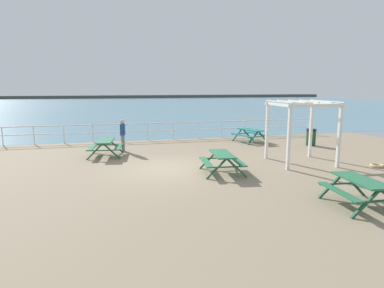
% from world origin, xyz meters
% --- Properties ---
extents(ground_plane, '(30.00, 24.00, 0.20)m').
position_xyz_m(ground_plane, '(0.00, 0.00, -0.10)').
color(ground_plane, gray).
extents(sea_band, '(142.00, 90.00, 0.01)m').
position_xyz_m(sea_band, '(0.00, 52.75, 0.00)').
color(sea_band, teal).
rests_on(sea_band, ground).
extents(distant_shoreline, '(142.00, 6.00, 1.80)m').
position_xyz_m(distant_shoreline, '(0.00, 95.75, 0.00)').
color(distant_shoreline, '#4C4C47').
rests_on(distant_shoreline, ground).
extents(seaward_railing, '(23.07, 0.07, 1.08)m').
position_xyz_m(seaward_railing, '(0.00, 7.75, 0.74)').
color(seaward_railing, white).
rests_on(seaward_railing, ground).
extents(picnic_table_near_left, '(1.74, 1.98, 0.80)m').
position_xyz_m(picnic_table_near_left, '(-2.53, 3.31, 0.58)').
color(picnic_table_near_left, '#286B47').
rests_on(picnic_table_near_left, ground).
extents(picnic_table_near_right, '(1.72, 1.96, 0.80)m').
position_xyz_m(picnic_table_near_right, '(1.84, -1.11, 0.58)').
color(picnic_table_near_right, '#286B47').
rests_on(picnic_table_near_right, ground).
extents(picnic_table_mid_centre, '(1.89, 2.11, 0.80)m').
position_xyz_m(picnic_table_mid_centre, '(5.96, 5.52, 0.58)').
color(picnic_table_mid_centre, '#1E7A70').
rests_on(picnic_table_mid_centre, ground).
extents(picnic_table_far_left, '(1.69, 1.93, 0.80)m').
position_xyz_m(picnic_table_far_left, '(4.32, -5.49, 0.58)').
color(picnic_table_far_left, '#286B47').
rests_on(picnic_table_far_left, ground).
extents(visitor, '(0.28, 0.52, 1.66)m').
position_xyz_m(visitor, '(-1.65, 4.33, 0.95)').
color(visitor, slate).
rests_on(visitor, ground).
extents(lattice_pergola, '(2.60, 2.72, 2.70)m').
position_xyz_m(lattice_pergola, '(5.75, -0.25, 2.00)').
color(lattice_pergola, white).
rests_on(lattice_pergola, ground).
extents(litter_bin, '(0.55, 0.55, 0.95)m').
position_xyz_m(litter_bin, '(8.81, 3.48, 0.48)').
color(litter_bin, '#1E4723').
rests_on(litter_bin, ground).
extents(rope_coil, '(0.55, 0.55, 0.11)m').
position_xyz_m(rope_coil, '(8.43, -1.77, 0.06)').
color(rope_coil, tan).
rests_on(rope_coil, ground).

